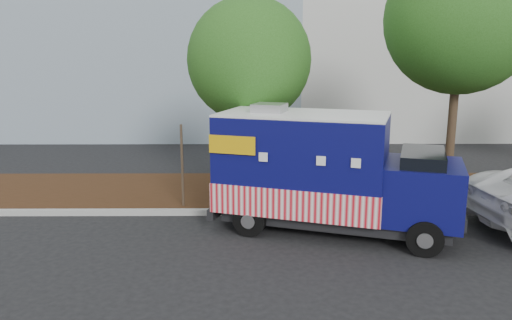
{
  "coord_description": "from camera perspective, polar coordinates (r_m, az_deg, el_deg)",
  "views": [
    {
      "loc": [
        -0.28,
        -11.39,
        4.26
      ],
      "look_at": [
        -0.2,
        0.6,
        1.68
      ],
      "focal_mm": 35.0,
      "sensor_mm": 36.0,
      "label": 1
    }
  ],
  "objects": [
    {
      "name": "ground",
      "position": [
        12.16,
        0.96,
        -8.34
      ],
      "size": [
        120.0,
        120.0,
        0.0
      ],
      "primitive_type": "plane",
      "color": "black",
      "rests_on": "ground"
    },
    {
      "name": "curb",
      "position": [
        13.46,
        0.82,
        -5.96
      ],
      "size": [
        120.0,
        0.18,
        0.15
      ],
      "primitive_type": "cube",
      "color": "#9E9E99",
      "rests_on": "ground"
    },
    {
      "name": "mulch_strip",
      "position": [
        15.47,
        0.66,
        -3.54
      ],
      "size": [
        120.0,
        4.0,
        0.15
      ],
      "primitive_type": "cube",
      "color": "#301E0D",
      "rests_on": "ground"
    },
    {
      "name": "tree_b",
      "position": [
        14.74,
        -0.79,
        11.35
      ],
      "size": [
        3.62,
        3.62,
        5.87
      ],
      "color": "#38281C",
      "rests_on": "ground"
    },
    {
      "name": "tree_c",
      "position": [
        16.01,
        22.35,
        14.67
      ],
      "size": [
        4.35,
        4.35,
        7.39
      ],
      "color": "#38281C",
      "rests_on": "ground"
    },
    {
      "name": "sign_post",
      "position": [
        13.62,
        -8.42,
        -0.96
      ],
      "size": [
        0.06,
        0.06,
        2.4
      ],
      "primitive_type": "cube",
      "color": "#473828",
      "rests_on": "ground"
    },
    {
      "name": "food_truck",
      "position": [
        12.11,
        7.66,
        -1.68
      ],
      "size": [
        6.14,
        3.79,
        3.05
      ],
      "rotation": [
        0.0,
        0.0,
        -0.32
      ],
      "color": "black",
      "rests_on": "ground"
    }
  ]
}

